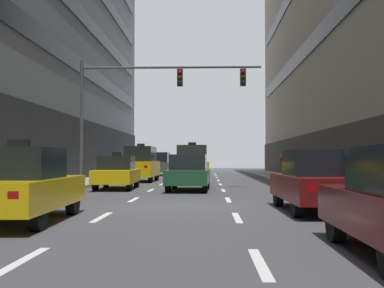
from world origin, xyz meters
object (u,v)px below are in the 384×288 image
at_px(taxi_driving_2, 192,165).
at_px(taxi_driving_1, 117,173).
at_px(taxi_driving_5, 21,185).
at_px(traffic_signal_0, 145,94).
at_px(pedestrian_0, 282,165).
at_px(car_driving_4, 160,164).
at_px(taxi_driving_6, 141,164).
at_px(car_driving_0, 189,173).
at_px(car_parked_1, 317,181).
at_px(car_driving_3, 196,164).

bearing_deg(taxi_driving_2, taxi_driving_1, -123.99).
bearing_deg(taxi_driving_1, taxi_driving_5, -89.64).
distance_m(traffic_signal_0, pedestrian_0, 11.22).
bearing_deg(car_driving_4, taxi_driving_6, -90.22).
relative_size(taxi_driving_2, traffic_signal_0, 0.51).
relative_size(taxi_driving_1, taxi_driving_2, 0.93).
relative_size(taxi_driving_5, traffic_signal_0, 0.50).
bearing_deg(car_driving_4, taxi_driving_1, -90.30).
distance_m(car_driving_0, taxi_driving_6, 9.07).
bearing_deg(taxi_driving_1, taxi_driving_6, 89.57).
relative_size(taxi_driving_5, pedestrian_0, 2.85).
relative_size(taxi_driving_2, pedestrian_0, 2.87).
bearing_deg(taxi_driving_6, taxi_driving_1, -90.43).
xyz_separation_m(taxi_driving_2, traffic_signal_0, (-2.22, -3.91, 3.56)).
bearing_deg(car_parked_1, car_driving_4, 104.00).
xyz_separation_m(car_driving_3, car_parked_1, (3.98, -30.21, -0.18)).
distance_m(car_driving_3, pedestrian_0, 13.95).
xyz_separation_m(taxi_driving_2, car_parked_1, (3.85, -14.29, -0.28)).
distance_m(car_driving_3, traffic_signal_0, 20.27).
relative_size(taxi_driving_5, car_parked_1, 1.01).
xyz_separation_m(car_driving_0, taxi_driving_5, (-3.35, -10.76, 0.03)).
bearing_deg(car_driving_4, taxi_driving_5, -90.05).
bearing_deg(taxi_driving_1, pedestrian_0, 42.36).
height_order(taxi_driving_1, car_driving_3, car_driving_3).
bearing_deg(traffic_signal_0, car_driving_0, -41.65).
height_order(car_driving_3, traffic_signal_0, traffic_signal_0).
xyz_separation_m(taxi_driving_6, pedestrian_0, (8.98, 0.72, -0.05)).
height_order(taxi_driving_2, car_driving_3, taxi_driving_2).
bearing_deg(taxi_driving_5, traffic_signal_0, 85.12).
height_order(taxi_driving_1, car_parked_1, taxi_driving_1).
bearing_deg(traffic_signal_0, car_driving_3, 83.98).
distance_m(taxi_driving_6, car_parked_1, 18.26).
distance_m(car_driving_0, car_driving_3, 21.84).
bearing_deg(car_driving_3, car_parked_1, -82.50).
bearing_deg(car_driving_4, car_driving_0, -80.67).
bearing_deg(pedestrian_0, taxi_driving_5, -114.26).
bearing_deg(taxi_driving_6, taxi_driving_5, -89.95).
height_order(taxi_driving_6, car_parked_1, taxi_driving_6).
distance_m(car_driving_0, traffic_signal_0, 4.90).
bearing_deg(traffic_signal_0, taxi_driving_5, -94.88).
bearing_deg(taxi_driving_2, car_driving_4, 102.93).
bearing_deg(car_parked_1, taxi_driving_6, 113.14).
relative_size(taxi_driving_1, taxi_driving_5, 0.94).
distance_m(taxi_driving_2, pedestrian_0, 6.51).
bearing_deg(traffic_signal_0, car_driving_4, 93.33).
bearing_deg(taxi_driving_5, pedestrian_0, 65.74).
xyz_separation_m(car_driving_0, car_driving_3, (-0.17, 21.84, 0.20)).
relative_size(taxi_driving_1, car_driving_3, 1.01).
height_order(car_driving_3, car_parked_1, car_driving_3).
height_order(car_driving_0, traffic_signal_0, traffic_signal_0).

